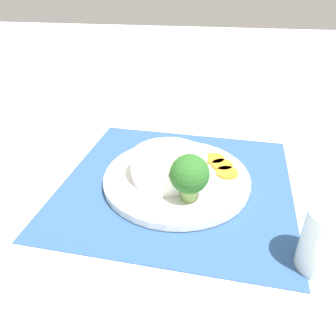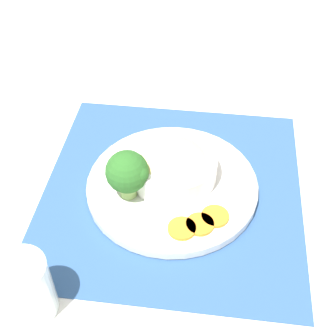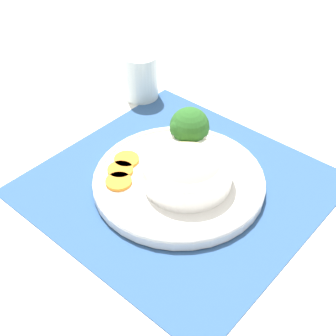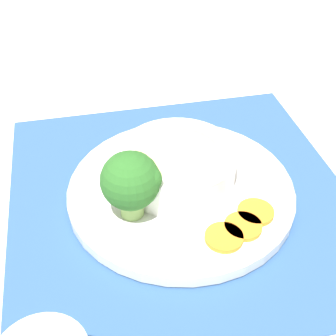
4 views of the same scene
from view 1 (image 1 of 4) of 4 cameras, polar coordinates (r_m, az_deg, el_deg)
The scene contains 9 objects.
ground_plane at distance 0.70m, azimuth 1.51°, elevation -2.69°, with size 4.00×4.00×0.00m, color white.
placemat at distance 0.70m, azimuth 1.51°, elevation -2.56°, with size 0.49×0.50×0.00m.
plate at distance 0.69m, azimuth 1.52°, elevation -1.65°, with size 0.31×0.31×0.02m.
bowl at distance 0.67m, azimuth 0.08°, elevation 0.85°, with size 0.16×0.16×0.06m.
broccoli_floret at distance 0.59m, azimuth 3.81°, elevation -1.15°, with size 0.07×0.07×0.09m.
carrot_slice_near at distance 0.70m, azimuth 10.27°, elevation -0.81°, with size 0.05×0.05×0.01m.
carrot_slice_middle at distance 0.72m, azimuth 9.43°, elevation 0.49°, with size 0.05×0.05×0.01m.
carrot_slice_far at distance 0.75m, azimuth 8.03°, elevation 1.60°, with size 0.05×0.05×0.01m.
water_glass at distance 0.55m, azimuth 25.91°, elevation -11.87°, with size 0.08×0.08×0.10m.
Camera 1 is at (0.57, 0.07, 0.40)m, focal length 35.00 mm.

